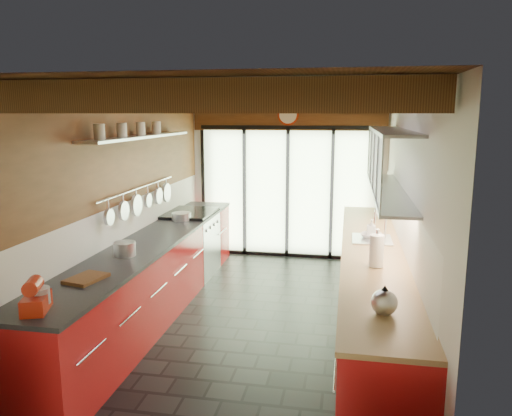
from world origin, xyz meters
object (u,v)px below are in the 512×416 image
stand_mixer (36,298)px  kettle (384,301)px  paper_towel (377,251)px  soap_bottle (371,228)px  bowl (371,236)px

stand_mixer → kettle: stand_mixer is taller
paper_towel → soap_bottle: size_ratio=1.70×
soap_bottle → bowl: size_ratio=0.90×
paper_towel → soap_bottle: paper_towel is taller
bowl → stand_mixer: bearing=-133.1°
stand_mixer → soap_bottle: 3.75m
stand_mixer → paper_towel: 2.99m
kettle → paper_towel: bearing=90.0°
stand_mixer → soap_bottle: bearing=47.3°
soap_bottle → bowl: 0.09m
stand_mixer → bowl: size_ratio=1.35×
kettle → soap_bottle: bearing=90.0°
soap_bottle → bowl: soap_bottle is taller
stand_mixer → paper_towel: paper_towel is taller
stand_mixer → soap_bottle: (2.54, 2.76, 0.01)m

